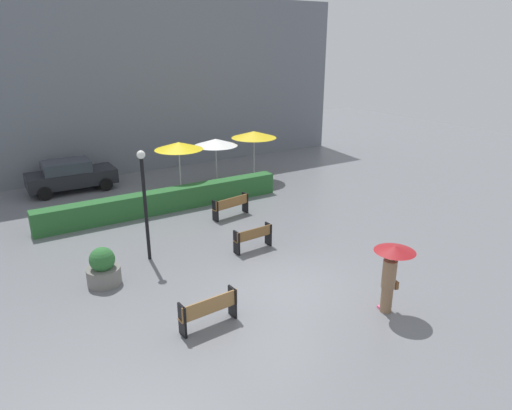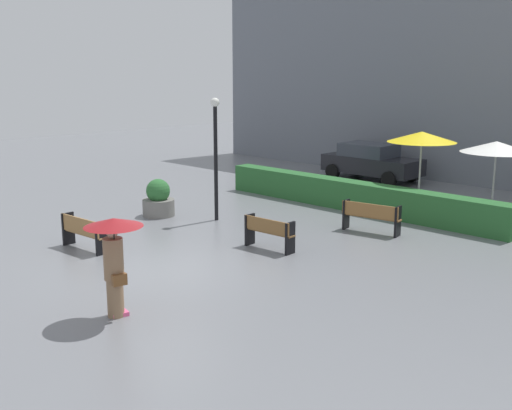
% 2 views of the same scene
% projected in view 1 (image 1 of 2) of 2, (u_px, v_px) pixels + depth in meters
% --- Properties ---
extents(ground_plane, '(60.00, 60.00, 0.00)m').
position_uv_depth(ground_plane, '(288.00, 288.00, 13.97)').
color(ground_plane, slate).
extents(bench_back_row, '(1.78, 0.65, 0.88)m').
position_uv_depth(bench_back_row, '(231.00, 205.00, 19.54)').
color(bench_back_row, olive).
rests_on(bench_back_row, ground).
extents(bench_mid_center, '(1.52, 0.45, 0.85)m').
position_uv_depth(bench_mid_center, '(253.00, 237.00, 16.42)').
color(bench_mid_center, brown).
rests_on(bench_mid_center, ground).
extents(bench_near_left, '(1.65, 0.47, 0.89)m').
position_uv_depth(bench_near_left, '(209.00, 309.00, 11.93)').
color(bench_near_left, '#9E7242').
rests_on(bench_near_left, ground).
extents(pedestrian_with_umbrella, '(1.11, 1.11, 1.97)m').
position_uv_depth(pedestrian_with_umbrella, '(391.00, 267.00, 12.36)').
color(pedestrian_with_umbrella, '#8C6B4C').
rests_on(pedestrian_with_umbrella, ground).
extents(planter_pot, '(1.03, 1.03, 1.22)m').
position_uv_depth(planter_pot, '(103.00, 269.00, 14.07)').
color(planter_pot, slate).
rests_on(planter_pot, ground).
extents(lamp_post, '(0.28, 0.28, 3.83)m').
position_uv_depth(lamp_post, '(144.00, 194.00, 15.08)').
color(lamp_post, black).
rests_on(lamp_post, ground).
extents(patio_umbrella_yellow, '(2.29, 2.29, 2.64)m').
position_uv_depth(patio_umbrella_yellow, '(179.00, 146.00, 21.63)').
color(patio_umbrella_yellow, silver).
rests_on(patio_umbrella_yellow, ground).
extents(patio_umbrella_white, '(2.24, 2.24, 2.44)m').
position_uv_depth(patio_umbrella_white, '(216.00, 142.00, 23.35)').
color(patio_umbrella_white, silver).
rests_on(patio_umbrella_white, ground).
extents(patio_umbrella_yellow_far, '(2.39, 2.39, 2.64)m').
position_uv_depth(patio_umbrella_yellow_far, '(254.00, 135.00, 24.26)').
color(patio_umbrella_yellow_far, silver).
rests_on(patio_umbrella_yellow_far, ground).
extents(hedge_strip, '(10.94, 0.70, 0.97)m').
position_uv_depth(hedge_strip, '(166.00, 200.00, 20.22)').
color(hedge_strip, '#28602D').
rests_on(hedge_strip, ground).
extents(building_facade, '(28.00, 1.20, 9.57)m').
position_uv_depth(building_facade, '(120.00, 86.00, 25.17)').
color(building_facade, slate).
rests_on(building_facade, ground).
extents(parked_car, '(4.20, 1.98, 1.57)m').
position_uv_depth(parked_car, '(70.00, 175.00, 22.87)').
color(parked_car, black).
rests_on(parked_car, ground).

